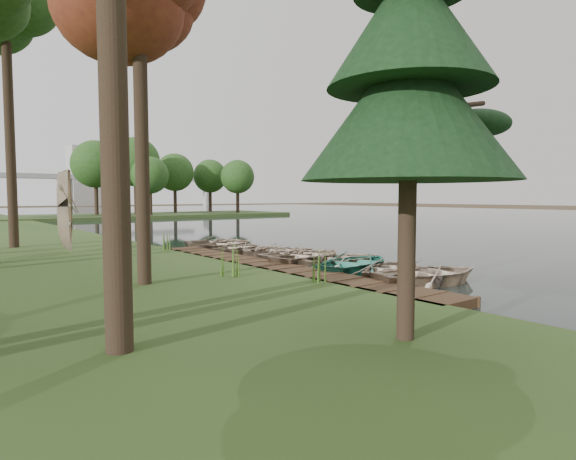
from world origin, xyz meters
TOP-DOWN VIEW (x-y plane):
  - ground at (0.00, 0.00)m, footprint 300.00×300.00m
  - water at (30.00, 20.00)m, footprint 130.00×200.00m
  - boardwalk at (-1.60, 0.00)m, footprint 1.60×16.00m
  - peninsula at (8.00, 50.00)m, footprint 50.00×14.00m
  - far_trees at (4.67, 50.00)m, footprint 45.60×5.60m
  - bridge at (12.31, 120.00)m, footprint 95.90×4.00m
  - building_a at (30.00, 140.00)m, footprint 10.00×8.00m
  - rowboat_0 at (0.96, -5.22)m, footprint 4.42×3.58m
  - rowboat_1 at (0.99, -3.75)m, footprint 4.29×3.73m
  - rowboat_2 at (0.88, -2.07)m, footprint 4.56×3.76m
  - rowboat_3 at (1.27, -0.81)m, footprint 4.13×3.23m
  - rowboat_4 at (0.87, 0.65)m, footprint 4.55×3.68m
  - rowboat_5 at (1.00, 1.78)m, footprint 3.53×2.55m
  - rowboat_6 at (1.25, 3.37)m, footprint 4.10×3.60m
  - rowboat_7 at (0.92, 4.84)m, footprint 3.11×2.31m
  - rowboat_8 at (0.74, 5.92)m, footprint 3.56×2.97m
  - rowboat_9 at (1.08, 7.47)m, footprint 4.20×3.57m
  - rowboat_10 at (1.15, 8.97)m, footprint 3.92×3.17m
  - stored_rowboat at (-6.53, 9.09)m, footprint 4.47×3.80m
  - tree_2 at (-6.84, -0.89)m, footprint 3.77×3.77m
  - tree_6 at (-8.20, 13.05)m, footprint 4.38×4.38m
  - pine_tree at (-5.18, -9.11)m, footprint 3.80×3.80m
  - reeds_0 at (-2.60, -3.75)m, footprint 0.60×0.60m
  - reeds_1 at (-4.15, -1.36)m, footprint 0.60×0.60m
  - reeds_2 at (-5.96, 4.24)m, footprint 0.60×0.60m
  - reeds_3 at (-2.60, 7.27)m, footprint 0.60×0.60m

SIDE VIEW (x-z plane):
  - ground at x=0.00m, z-range 0.00..0.00m
  - water at x=30.00m, z-range 0.00..0.05m
  - boardwalk at x=-1.60m, z-range 0.00..0.30m
  - peninsula at x=8.00m, z-range 0.00..0.45m
  - rowboat_7 at x=0.92m, z-range 0.05..0.67m
  - rowboat_8 at x=0.74m, z-range 0.05..0.69m
  - rowboat_6 at x=1.25m, z-range 0.05..0.76m
  - rowboat_10 at x=1.15m, z-range 0.05..0.77m
  - rowboat_5 at x=1.00m, z-range 0.05..0.77m
  - rowboat_9 at x=1.08m, z-range 0.05..0.79m
  - rowboat_1 at x=0.99m, z-range 0.05..0.79m
  - rowboat_3 at x=1.27m, z-range 0.05..0.83m
  - rowboat_0 at x=0.96m, z-range 0.05..0.86m
  - rowboat_2 at x=0.88m, z-range 0.05..0.87m
  - rowboat_4 at x=0.87m, z-range 0.05..0.88m
  - stored_rowboat at x=-6.53m, z-range 0.30..1.08m
  - reeds_2 at x=-5.96m, z-range 0.30..1.15m
  - reeds_3 at x=-2.60m, z-range 0.30..1.20m
  - reeds_0 at x=-2.60m, z-range 0.30..1.28m
  - reeds_1 at x=-4.15m, z-range 0.30..1.35m
  - pine_tree at x=-5.18m, z-range 1.21..9.16m
  - far_trees at x=4.67m, z-range 2.03..10.83m
  - bridge at x=12.31m, z-range 2.78..11.38m
  - tree_2 at x=-6.84m, z-range 3.48..13.27m
  - building_a at x=30.00m, z-range 0.00..18.00m
  - tree_6 at x=-8.20m, z-range 4.81..17.93m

